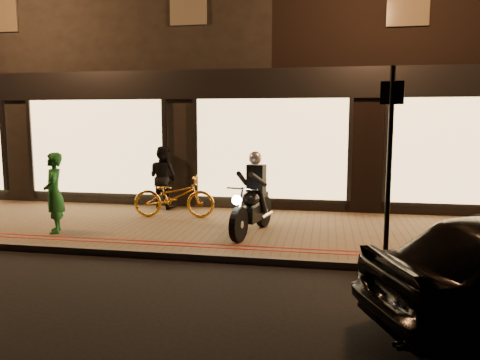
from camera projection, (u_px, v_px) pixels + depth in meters
name	position (u px, v px, depth m)	size (l,w,h in m)	color
ground	(241.00, 264.00, 7.55)	(90.00, 90.00, 0.00)	black
sidewalk	(259.00, 231.00, 9.49)	(50.00, 4.00, 0.12)	brown
kerb_stone	(241.00, 259.00, 7.59)	(50.00, 0.14, 0.12)	#59544C
red_kerb_lines	(246.00, 247.00, 8.07)	(50.00, 0.26, 0.01)	maroon
building_row	(289.00, 61.00, 15.75)	(48.00, 10.11, 8.50)	black
motorcycle	(253.00, 202.00, 9.00)	(0.72, 1.92, 1.59)	black
sign_post	(390.00, 154.00, 7.19)	(0.34, 0.14, 3.00)	black
bicycle_gold	(174.00, 196.00, 10.48)	(0.64, 1.82, 0.96)	gold
person_green	(54.00, 193.00, 9.06)	(0.57, 0.37, 1.57)	#1C6A2B
person_dark	(163.00, 177.00, 11.53)	(0.75, 0.58, 1.54)	black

